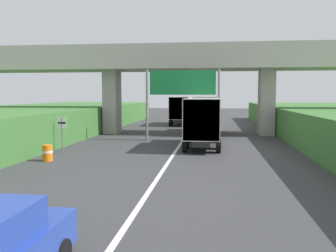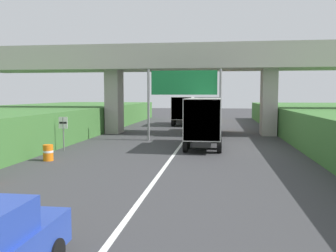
{
  "view_description": "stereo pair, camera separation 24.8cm",
  "coord_description": "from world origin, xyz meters",
  "px_view_note": "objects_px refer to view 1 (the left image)",
  "views": [
    {
      "loc": [
        2.39,
        -1.34,
        3.67
      ],
      "look_at": [
        0.0,
        18.15,
        2.0
      ],
      "focal_mm": 39.15,
      "sensor_mm": 36.0,
      "label": 1
    },
    {
      "loc": [
        2.64,
        -1.3,
        3.67
      ],
      "look_at": [
        0.0,
        18.15,
        2.0
      ],
      "focal_mm": 39.15,
      "sensor_mm": 36.0,
      "label": 2
    }
  ],
  "objects_px": {
    "speed_limit_sign": "(62,129)",
    "car_yellow": "(207,115)",
    "construction_barrel_2": "(48,153)",
    "overhead_highway_sign": "(183,88)",
    "truck_red": "(181,109)",
    "truck_white": "(203,120)",
    "truck_orange": "(206,113)"
  },
  "relations": [
    {
      "from": "overhead_highway_sign",
      "to": "truck_white",
      "type": "xyz_separation_m",
      "value": [
        1.7,
        -3.39,
        -2.3
      ]
    },
    {
      "from": "truck_orange",
      "to": "construction_barrel_2",
      "type": "bearing_deg",
      "value": -118.18
    },
    {
      "from": "truck_red",
      "to": "truck_white",
      "type": "bearing_deg",
      "value": -80.66
    },
    {
      "from": "speed_limit_sign",
      "to": "truck_red",
      "type": "distance_m",
      "value": 22.66
    },
    {
      "from": "speed_limit_sign",
      "to": "truck_red",
      "type": "relative_size",
      "value": 0.31
    },
    {
      "from": "truck_white",
      "to": "construction_barrel_2",
      "type": "xyz_separation_m",
      "value": [
        -8.42,
        -6.31,
        -1.47
      ]
    },
    {
      "from": "speed_limit_sign",
      "to": "construction_barrel_2",
      "type": "bearing_deg",
      "value": -79.42
    },
    {
      "from": "speed_limit_sign",
      "to": "truck_white",
      "type": "relative_size",
      "value": 0.31
    },
    {
      "from": "speed_limit_sign",
      "to": "car_yellow",
      "type": "bearing_deg",
      "value": 73.17
    },
    {
      "from": "overhead_highway_sign",
      "to": "construction_barrel_2",
      "type": "bearing_deg",
      "value": -124.71
    },
    {
      "from": "truck_white",
      "to": "car_yellow",
      "type": "relative_size",
      "value": 1.78
    },
    {
      "from": "speed_limit_sign",
      "to": "construction_barrel_2",
      "type": "distance_m",
      "value": 3.84
    },
    {
      "from": "overhead_highway_sign",
      "to": "car_yellow",
      "type": "height_order",
      "value": "overhead_highway_sign"
    },
    {
      "from": "truck_white",
      "to": "speed_limit_sign",
      "type": "bearing_deg",
      "value": -163.61
    },
    {
      "from": "truck_white",
      "to": "car_yellow",
      "type": "height_order",
      "value": "truck_white"
    },
    {
      "from": "truck_white",
      "to": "construction_barrel_2",
      "type": "distance_m",
      "value": 10.62
    },
    {
      "from": "speed_limit_sign",
      "to": "truck_orange",
      "type": "height_order",
      "value": "truck_orange"
    },
    {
      "from": "truck_red",
      "to": "construction_barrel_2",
      "type": "xyz_separation_m",
      "value": [
        -5.26,
        -25.5,
        -1.47
      ]
    },
    {
      "from": "truck_white",
      "to": "truck_orange",
      "type": "xyz_separation_m",
      "value": [
        0.08,
        9.54,
        0.0
      ]
    },
    {
      "from": "truck_red",
      "to": "car_yellow",
      "type": "xyz_separation_m",
      "value": [
        2.99,
        7.65,
        -1.08
      ]
    },
    {
      "from": "truck_orange",
      "to": "construction_barrel_2",
      "type": "relative_size",
      "value": 8.11
    },
    {
      "from": "overhead_highway_sign",
      "to": "truck_red",
      "type": "height_order",
      "value": "overhead_highway_sign"
    },
    {
      "from": "overhead_highway_sign",
      "to": "truck_white",
      "type": "relative_size",
      "value": 0.81
    },
    {
      "from": "truck_orange",
      "to": "construction_barrel_2",
      "type": "distance_m",
      "value": 18.04
    },
    {
      "from": "overhead_highway_sign",
      "to": "truck_red",
      "type": "distance_m",
      "value": 16.03
    },
    {
      "from": "construction_barrel_2",
      "to": "overhead_highway_sign",
      "type": "bearing_deg",
      "value": 55.29
    },
    {
      "from": "overhead_highway_sign",
      "to": "car_yellow",
      "type": "bearing_deg",
      "value": 86.27
    },
    {
      "from": "construction_barrel_2",
      "to": "truck_white",
      "type": "bearing_deg",
      "value": 36.87
    },
    {
      "from": "speed_limit_sign",
      "to": "truck_white",
      "type": "distance_m",
      "value": 9.49
    },
    {
      "from": "overhead_highway_sign",
      "to": "speed_limit_sign",
      "type": "relative_size",
      "value": 2.64
    },
    {
      "from": "car_yellow",
      "to": "truck_orange",
      "type": "bearing_deg",
      "value": -89.2
    },
    {
      "from": "truck_white",
      "to": "car_yellow",
      "type": "bearing_deg",
      "value": 90.36
    }
  ]
}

